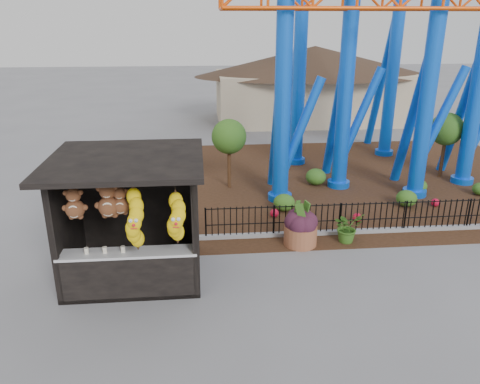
{
  "coord_description": "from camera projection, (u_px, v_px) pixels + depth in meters",
  "views": [
    {
      "loc": [
        -1.34,
        -9.44,
        6.02
      ],
      "look_at": [
        -0.34,
        1.5,
        2.0
      ],
      "focal_mm": 35.0,
      "sensor_mm": 36.0,
      "label": 1
    }
  ],
  "objects": [
    {
      "name": "potted_plant",
      "position": [
        347.0,
        227.0,
        13.43
      ],
      "size": [
        1.02,
        0.96,
        0.92
      ],
      "primitive_type": "imported",
      "rotation": [
        0.0,
        0.0,
        0.35
      ],
      "color": "#275A1A",
      "rests_on": "ground"
    },
    {
      "name": "pavilion",
      "position": [
        314.0,
        72.0,
        29.18
      ],
      "size": [
        15.0,
        15.0,
        4.8
      ],
      "color": "#BFAD8C",
      "rests_on": "ground"
    },
    {
      "name": "terracotta_planter",
      "position": [
        300.0,
        235.0,
        13.31
      ],
      "size": [
        1.02,
        1.02,
        0.58
      ],
      "primitive_type": "cylinder",
      "rotation": [
        0.0,
        0.0,
        0.09
      ],
      "color": "#955436",
      "rests_on": "ground"
    },
    {
      "name": "landscaping",
      "position": [
        364.0,
        191.0,
        16.82
      ],
      "size": [
        8.29,
        4.51,
        0.63
      ],
      "color": "#2F591A",
      "rests_on": "mulch_bed"
    },
    {
      "name": "picket_fence",
      "position": [
        409.0,
        216.0,
        14.07
      ],
      "size": [
        12.2,
        0.06,
        1.0
      ],
      "primitive_type": null,
      "color": "black",
      "rests_on": "ground"
    },
    {
      "name": "prize_booth",
      "position": [
        131.0,
        223.0,
        11.1
      ],
      "size": [
        3.5,
        3.4,
        3.12
      ],
      "color": "black",
      "rests_on": "ground"
    },
    {
      "name": "planter_foliage",
      "position": [
        301.0,
        216.0,
        13.1
      ],
      "size": [
        0.7,
        0.7,
        0.64
      ],
      "primitive_type": "ellipsoid",
      "color": "#341523",
      "rests_on": "terracotta_planter"
    },
    {
      "name": "mulch_bed",
      "position": [
        332.0,
        180.0,
        18.84
      ],
      "size": [
        18.0,
        12.0,
        0.02
      ],
      "primitive_type": "cube",
      "color": "#331E11",
      "rests_on": "ground"
    },
    {
      "name": "roller_coaster",
      "position": [
        373.0,
        9.0,
        16.93
      ],
      "size": [
        11.0,
        6.37,
        10.82
      ],
      "color": "blue",
      "rests_on": "ground"
    },
    {
      "name": "ground",
      "position": [
        260.0,
        293.0,
        11.02
      ],
      "size": [
        120.0,
        120.0,
        0.0
      ],
      "primitive_type": "plane",
      "color": "slate",
      "rests_on": "ground"
    },
    {
      "name": "curb",
      "position": [
        378.0,
        231.0,
        14.14
      ],
      "size": [
        18.0,
        0.18,
        0.12
      ],
      "primitive_type": "cube",
      "color": "gray",
      "rests_on": "ground"
    }
  ]
}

